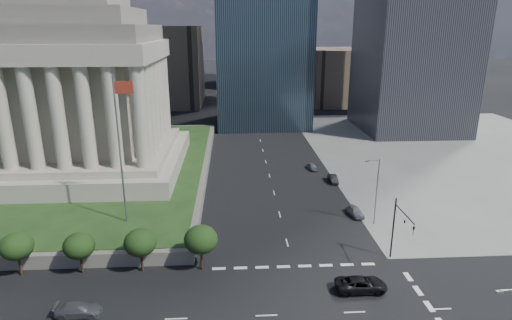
{
  "coord_description": "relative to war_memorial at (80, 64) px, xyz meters",
  "views": [
    {
      "loc": [
        -7.12,
        -31.19,
        27.72
      ],
      "look_at": [
        -4.39,
        16.46,
        12.82
      ],
      "focal_mm": 30.0,
      "sensor_mm": 36.0,
      "label": 1
    }
  ],
  "objects": [
    {
      "name": "building_filler_ne",
      "position": [
        66.0,
        82.0,
        -11.4
      ],
      "size": [
        20.0,
        30.0,
        20.0
      ],
      "primitive_type": "cube",
      "color": "brown",
      "rests_on": "ground"
    },
    {
      "name": "suv_grey",
      "position": [
        11.19,
        -41.88,
        -20.73
      ],
      "size": [
        4.64,
        1.97,
        1.33
      ],
      "primitive_type": "imported",
      "rotation": [
        0.0,
        0.0,
        1.59
      ],
      "color": "#4E5054",
      "rests_on": "ground"
    },
    {
      "name": "traffic_signal_ne",
      "position": [
        46.5,
        -34.3,
        -16.15
      ],
      "size": [
        0.3,
        5.74,
        8.0
      ],
      "color": "black",
      "rests_on": "ground"
    },
    {
      "name": "parked_sedan_near",
      "position": [
        45.5,
        -20.02,
        -20.69
      ],
      "size": [
        4.36,
        2.29,
        1.41
      ],
      "primitive_type": "imported",
      "rotation": [
        0.0,
        0.0,
        0.16
      ],
      "color": "gray",
      "rests_on": "ground"
    },
    {
      "name": "building_filler_nw",
      "position": [
        4.0,
        82.0,
        -7.4
      ],
      "size": [
        24.0,
        30.0,
        28.0
      ],
      "primitive_type": "cube",
      "color": "brown",
      "rests_on": "ground"
    },
    {
      "name": "midrise_glass",
      "position": [
        36.0,
        47.0,
        8.6
      ],
      "size": [
        26.0,
        26.0,
        60.0
      ],
      "primitive_type": "cube",
      "color": "black",
      "rests_on": "ground"
    },
    {
      "name": "pickup_truck",
      "position": [
        40.7,
        -39.35,
        -20.61
      ],
      "size": [
        5.69,
        2.66,
        1.58
      ],
      "primitive_type": "imported",
      "rotation": [
        0.0,
        0.0,
        1.58
      ],
      "color": "black",
      "rests_on": "ground"
    },
    {
      "name": "war_memorial",
      "position": [
        0.0,
        0.0,
        0.0
      ],
      "size": [
        34.0,
        34.0,
        39.0
      ],
      "primitive_type": null,
      "color": "#AEA292",
      "rests_on": "plaza_lawn"
    },
    {
      "name": "sidewalk_ne",
      "position": [
        80.0,
        12.0,
        -21.38
      ],
      "size": [
        68.0,
        90.0,
        0.03
      ],
      "primitive_type": "cube",
      "color": "slate",
      "rests_on": "ground"
    },
    {
      "name": "plaza_lawn",
      "position": [
        -11.0,
        2.0,
        -19.55
      ],
      "size": [
        64.0,
        68.0,
        0.1
      ],
      "primitive_type": "cube",
      "color": "#1E3A18",
      "rests_on": "plaza_terrace"
    },
    {
      "name": "plaza_terrace",
      "position": [
        -11.0,
        2.0,
        -20.5
      ],
      "size": [
        66.0,
        70.0,
        1.8
      ],
      "primitive_type": "cube",
      "color": "#645E56",
      "rests_on": "ground"
    },
    {
      "name": "street_lamp_north",
      "position": [
        47.33,
        -23.0,
        -15.74
      ],
      "size": [
        2.13,
        0.22,
        10.0
      ],
      "color": "slate",
      "rests_on": "ground"
    },
    {
      "name": "parked_sedan_far",
      "position": [
        43.0,
        2.23,
        -20.77
      ],
      "size": [
        3.89,
        2.08,
        1.26
      ],
      "primitive_type": "imported",
      "rotation": [
        0.0,
        0.0,
        0.17
      ],
      "color": "slate",
      "rests_on": "ground"
    },
    {
      "name": "parked_sedan_mid",
      "position": [
        45.5,
        -5.26,
        -20.74
      ],
      "size": [
        1.44,
        4.04,
        1.33
      ],
      "primitive_type": "imported",
      "rotation": [
        0.0,
        0.0,
        -0.01
      ],
      "color": "black",
      "rests_on": "ground"
    },
    {
      "name": "flagpole",
      "position": [
        12.17,
        -24.0,
        -8.29
      ],
      "size": [
        2.52,
        0.24,
        20.0
      ],
      "color": "slate",
      "rests_on": "plaza_lawn"
    },
    {
      "name": "ground",
      "position": [
        34.0,
        52.0,
        -21.4
      ],
      "size": [
        500.0,
        500.0,
        0.0
      ],
      "primitive_type": "plane",
      "color": "black",
      "rests_on": "ground"
    }
  ]
}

